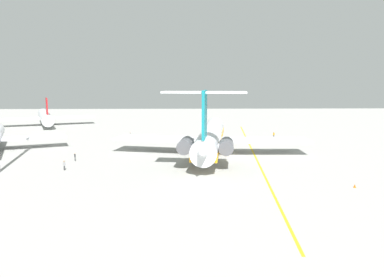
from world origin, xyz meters
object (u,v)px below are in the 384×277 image
Objects in this scene: main_jetliner at (210,137)px; ground_crew_portside at (130,134)px; ground_crew_near_tail at (75,156)px; safety_cone_nose at (296,137)px; ground_crew_near_nose at (64,164)px; safety_cone_wingtip at (355,186)px; airliner_mid_right at (45,117)px; ground_crew_starboard at (274,134)px.

main_jetliner reaches higher than ground_crew_portside.
ground_crew_near_tail is 3.00× the size of safety_cone_nose.
ground_crew_near_nose is 8.00m from ground_crew_near_tail.
safety_cone_wingtip is at bearing 64.93° from ground_crew_near_nose.
airliner_mid_right is 70.39m from ground_crew_near_tail.
airliner_mid_right reaches higher than ground_crew_starboard.
ground_crew_starboard is at bearing -31.32° from main_jetliner.
safety_cone_wingtip is (-20.49, -46.11, -0.77)m from ground_crew_near_tail.
safety_cone_wingtip is (-26.49, -19.23, -3.53)m from main_jetliner.
safety_cone_wingtip is at bearing -160.83° from airliner_mid_right.
ground_crew_portside is at bearing -61.28° from ground_crew_starboard.
safety_cone_nose is at bearing -39.29° from main_jetliner.
main_jetliner is at bearing -33.51° from ground_crew_portside.
ground_crew_near_nose is 40.07m from ground_crew_portside.
main_jetliner reaches higher than ground_crew_starboard.
airliner_mid_right is at bearing 66.67° from safety_cone_nose.
safety_cone_nose is at bearing 16.00° from ground_crew_portside.
ground_crew_near_tail is 0.95× the size of ground_crew_portside.
ground_crew_portside reaches higher than ground_crew_near_nose.
main_jetliner is 35.12m from safety_cone_nose.
ground_crew_near_tail is 32.26m from ground_crew_portside.
safety_cone_nose is (-0.01, -6.22, -0.79)m from ground_crew_starboard.
main_jetliner is 87.00× the size of safety_cone_nose.
safety_cone_nose and safety_cone_wingtip have the same top height.
ground_crew_portside is at bearing 161.12° from ground_crew_near_nose.
ground_crew_near_tail is 54.99m from ground_crew_starboard.
airliner_mid_right is 60.51× the size of safety_cone_nose.
ground_crew_near_tail is at bearing 110.18° from main_jetliner.
ground_crew_starboard is at bearing 41.53° from ground_crew_near_tail.
ground_crew_portside is at bearing 87.88° from safety_cone_nose.
ground_crew_near_nose is at bearing 74.74° from safety_cone_wingtip.
ground_crew_near_tail is at bearing 172.40° from ground_crew_near_nose.
ground_crew_starboard is (-34.66, -74.17, -1.95)m from airliner_mid_right.
ground_crew_portside is 65.35m from safety_cone_wingtip.
ground_crew_portside is 45.80m from safety_cone_nose.
safety_cone_nose is (29.88, -52.38, -0.77)m from ground_crew_near_tail.
ground_crew_starboard reaches higher than ground_crew_near_tail.
main_jetliner reaches higher than ground_crew_near_tail.
ground_crew_starboard is 3.06× the size of safety_cone_wingtip.
main_jetliner reaches higher than safety_cone_nose.
airliner_mid_right is at bearing 154.51° from ground_crew_portside.
ground_crew_starboard is at bearing 15.67° from ground_crew_portside.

